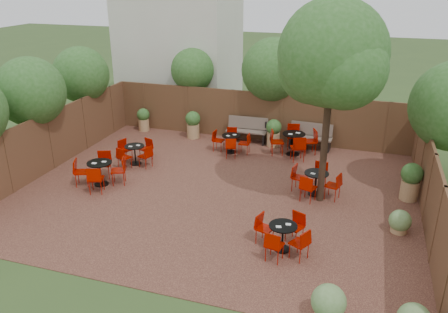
% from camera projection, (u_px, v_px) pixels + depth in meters
% --- Properties ---
extents(ground, '(80.00, 80.00, 0.00)m').
position_uv_depth(ground, '(217.00, 192.00, 14.18)').
color(ground, '#354F23').
rests_on(ground, ground).
extents(courtyard_paving, '(12.00, 10.00, 0.02)m').
position_uv_depth(courtyard_paving, '(217.00, 191.00, 14.17)').
color(courtyard_paving, '#3D1F19').
rests_on(courtyard_paving, ground).
extents(fence_back, '(12.00, 0.08, 2.00)m').
position_uv_depth(fence_back, '(257.00, 116.00, 18.21)').
color(fence_back, '#4D351C').
rests_on(fence_back, ground).
extents(fence_left, '(0.08, 10.00, 2.00)m').
position_uv_depth(fence_left, '(51.00, 141.00, 15.50)').
color(fence_left, '#4D351C').
rests_on(fence_left, ground).
extents(fence_right, '(0.08, 10.00, 2.00)m').
position_uv_depth(fence_right, '(430.00, 189.00, 12.10)').
color(fence_right, '#4D351C').
rests_on(fence_right, ground).
extents(neighbour_building, '(5.00, 4.00, 8.00)m').
position_uv_depth(neighbour_building, '(180.00, 27.00, 21.00)').
color(neighbour_building, beige).
rests_on(neighbour_building, ground).
extents(overhang_foliage, '(15.78, 10.54, 2.64)m').
position_uv_depth(overhang_foliage, '(210.00, 86.00, 15.68)').
color(overhang_foliage, '#29581C').
rests_on(overhang_foliage, ground).
extents(courtyard_tree, '(2.99, 2.93, 5.82)m').
position_uv_depth(courtyard_tree, '(332.00, 60.00, 12.04)').
color(courtyard_tree, black).
rests_on(courtyard_tree, courtyard_paving).
extents(park_bench_left, '(1.62, 0.56, 0.99)m').
position_uv_depth(park_bench_left, '(247.00, 129.00, 18.14)').
color(park_bench_left, brown).
rests_on(park_bench_left, courtyard_paving).
extents(park_bench_right, '(1.63, 0.61, 0.99)m').
position_uv_depth(park_bench_right, '(311.00, 136.00, 17.42)').
color(park_bench_right, brown).
rests_on(park_bench_right, courtyard_paving).
extents(bistro_tables, '(8.20, 7.95, 0.95)m').
position_uv_depth(bistro_tables, '(227.00, 164.00, 15.03)').
color(bistro_tables, black).
rests_on(bistro_tables, courtyard_paving).
extents(planters, '(11.10, 3.93, 1.16)m').
position_uv_depth(planters, '(256.00, 138.00, 16.92)').
color(planters, '#A98154').
rests_on(planters, courtyard_paving).
extents(low_shrubs, '(2.22, 4.47, 0.75)m').
position_uv_depth(low_shrubs, '(376.00, 284.00, 9.44)').
color(low_shrubs, '#A98154').
rests_on(low_shrubs, courtyard_paving).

